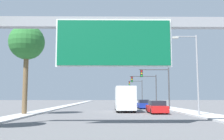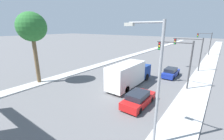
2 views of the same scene
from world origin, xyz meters
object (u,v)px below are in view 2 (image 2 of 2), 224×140
object	(u,v)px
truck_box_primary	(129,74)
traffic_light_far_intersection	(206,40)
car_mid_left	(171,73)
traffic_light_mid_block	(191,48)
street_lamp_right	(154,77)
traffic_light_near_intersection	(179,56)
palm_tree_background	(32,28)
car_mid_center	(138,99)

from	to	relation	value
truck_box_primary	traffic_light_far_intersection	distance (m)	33.76
car_mid_left	traffic_light_mid_block	world-z (taller)	traffic_light_mid_block
traffic_light_far_intersection	street_lamp_right	xyz separation A→B (m)	(0.93, -41.74, 0.62)
truck_box_primary	street_lamp_right	distance (m)	11.23
car_mid_left	truck_box_primary	size ratio (longest dim) A/B	0.51
traffic_light_mid_block	traffic_light_near_intersection	bearing A→B (deg)	-88.71
traffic_light_mid_block	traffic_light_far_intersection	distance (m)	20.01
car_mid_left	truck_box_primary	distance (m)	8.24
truck_box_primary	traffic_light_near_intersection	xyz separation A→B (m)	(5.34, 3.19, 2.56)
truck_box_primary	street_lamp_right	xyz separation A→B (m)	(6.53, -8.55, 3.22)
palm_tree_background	street_lamp_right	bearing A→B (deg)	-5.69
traffic_light_far_intersection	palm_tree_background	bearing A→B (deg)	-112.53
car_mid_center	traffic_light_near_intersection	xyz separation A→B (m)	(1.84, 7.38, 3.51)
car_mid_center	street_lamp_right	bearing A→B (deg)	-55.20
palm_tree_background	car_mid_center	bearing A→B (deg)	10.22
street_lamp_right	car_mid_center	bearing A→B (deg)	124.80
palm_tree_background	truck_box_primary	bearing A→B (deg)	31.76
street_lamp_right	traffic_light_near_intersection	bearing A→B (deg)	95.79
car_mid_center	traffic_light_mid_block	size ratio (longest dim) A/B	0.75
car_mid_center	traffic_light_far_intersection	size ratio (longest dim) A/B	0.71
street_lamp_right	truck_box_primary	bearing A→B (deg)	127.37
traffic_light_mid_block	traffic_light_far_intersection	bearing A→B (deg)	88.61
car_mid_center	traffic_light_mid_block	xyz separation A→B (m)	(1.62, 17.38, 3.44)
car_mid_center	traffic_light_near_intersection	distance (m)	8.37
traffic_light_far_intersection	truck_box_primary	bearing A→B (deg)	-99.58
traffic_light_near_intersection	street_lamp_right	size ratio (longest dim) A/B	0.76
traffic_light_mid_block	palm_tree_background	size ratio (longest dim) A/B	0.62
palm_tree_background	street_lamp_right	xyz separation A→B (m)	(17.52, -1.75, -2.83)
car_mid_center	street_lamp_right	size ratio (longest dim) A/B	0.55
palm_tree_background	street_lamp_right	size ratio (longest dim) A/B	1.19
car_mid_left	street_lamp_right	xyz separation A→B (m)	(3.03, -15.95, 4.17)
traffic_light_mid_block	palm_tree_background	world-z (taller)	palm_tree_background
car_mid_center	palm_tree_background	bearing A→B (deg)	-169.78
car_mid_left	traffic_light_near_intersection	size ratio (longest dim) A/B	0.73
traffic_light_mid_block	car_mid_center	bearing A→B (deg)	-95.31
car_mid_center	truck_box_primary	size ratio (longest dim) A/B	0.51
car_mid_center	truck_box_primary	xyz separation A→B (m)	(-3.50, 4.19, 0.94)
car_mid_left	traffic_light_far_intersection	bearing A→B (deg)	85.34
traffic_light_mid_block	street_lamp_right	size ratio (longest dim) A/B	0.74
truck_box_primary	traffic_light_near_intersection	world-z (taller)	traffic_light_near_intersection
traffic_light_far_intersection	traffic_light_near_intersection	bearing A→B (deg)	-90.50
car_mid_center	traffic_light_far_intersection	world-z (taller)	traffic_light_far_intersection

